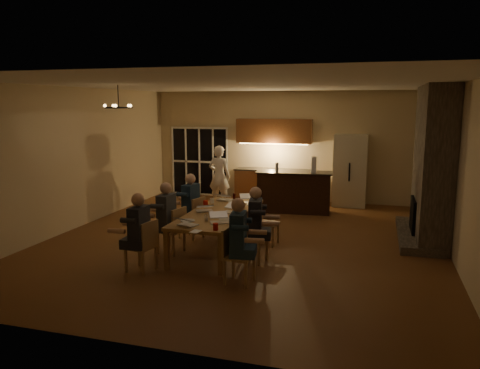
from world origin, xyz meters
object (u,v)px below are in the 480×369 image
chair_left_mid (171,230)px  plate_left (188,221)px  person_left_mid (167,218)px  person_right_mid (255,225)px  mug_mid (230,204)px  refrigerator (350,170)px  bar_island (294,192)px  bar_blender (314,165)px  person_right_near (238,241)px  person_left_near (139,234)px  redcup_near (216,227)px  bar_bottle (277,167)px  person_left_far (191,206)px  laptop_d (231,207)px  mug_front (211,214)px  chandelier (119,108)px  laptop_b (219,216)px  redcup_mid (206,203)px  dining_table (219,231)px  standing_person (219,176)px  can_cola (234,196)px  laptop_f (248,197)px  chair_right_near (239,256)px  mug_back (212,201)px  can_silver (206,218)px  chair_left_far (191,218)px  chair_left_near (141,246)px  laptop_a (188,219)px  laptop_c (204,205)px  chair_right_far (267,223)px  plate_far (252,205)px

chair_left_mid → plate_left: bearing=64.7°
person_left_mid → person_right_mid: (1.73, 0.02, 0.00)m
mug_mid → refrigerator: bearing=63.0°
bar_island → bar_blender: bearing=-8.6°
person_right_near → person_left_near: bearing=83.1°
redcup_near → bar_bottle: bearing=89.6°
person_left_far → bar_blender: bar_blender is taller
laptop_d → mug_front: size_ratio=3.20×
chandelier → bar_bottle: 4.54m
laptop_b → redcup_mid: size_ratio=2.67×
refrigerator → plate_left: 6.22m
refrigerator → person_right_mid: refrigerator is taller
dining_table → chair_left_mid: (-0.82, -0.44, 0.07)m
person_left_far → standing_person: standing_person is taller
laptop_b → can_cola: (-0.37, 2.11, -0.05)m
laptop_f → bar_blender: 2.81m
chair_right_near → laptop_b: size_ratio=2.78×
person_left_far → mug_front: size_ratio=13.80×
chair_right_near → bar_blender: 5.23m
mug_mid → mug_back: size_ratio=1.00×
can_silver → standing_person: bearing=105.9°
chair_left_mid → bar_bottle: 4.19m
person_right_mid → redcup_mid: size_ratio=11.50×
chair_left_far → person_right_mid: bearing=71.4°
standing_person → can_cola: standing_person is taller
person_right_near → plate_left: (-1.16, 0.74, 0.07)m
person_left_mid → person_left_near: bearing=2.1°
chair_left_mid → redcup_near: (1.20, -0.83, 0.37)m
bar_blender → chair_left_far: bearing=-137.9°
refrigerator → bar_island: bearing=-137.7°
chair_left_near → mug_back: 2.35m
mug_mid → laptop_a: bearing=-98.0°
chair_left_far → plate_left: bearing=34.6°
dining_table → redcup_near: size_ratio=23.36×
person_left_far → laptop_f: size_ratio=4.31×
person_right_mid → laptop_c: bearing=55.6°
can_cola → chair_right_far: bearing=-38.6°
laptop_d → person_left_near: bearing=-107.3°
plate_far → bar_bottle: bearing=91.0°
laptop_f → plate_far: 0.27m
chandelier → mug_back: size_ratio=5.62×
refrigerator → plate_left: refrigerator is taller
standing_person → plate_far: 3.37m
mug_front → can_silver: (0.03, -0.32, 0.01)m
refrigerator → laptop_d: bearing=-112.1°
chair_right_near → laptop_c: size_ratio=2.78×
laptop_a → standing_person: bearing=-59.6°
chandelier → laptop_f: bearing=20.9°
can_silver → mug_back: bearing=105.9°
refrigerator → chair_right_near: 6.57m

